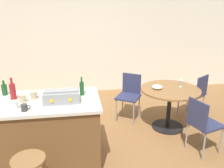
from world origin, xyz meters
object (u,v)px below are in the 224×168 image
Objects in this scene: folding_chair_far at (129,93)px; folding_chair_left at (202,122)px; folding_chair_near at (195,92)px; bottle_0 at (82,88)px; cup_4 at (22,98)px; serving_bowl at (157,87)px; bottle_2 at (13,91)px; wine_glass at (181,81)px; bottle_1 at (4,89)px; toolbox at (62,96)px; cup_0 at (15,105)px; cup_1 at (25,108)px; kitchen_island at (45,132)px; cup_2 at (34,95)px; dining_table at (170,98)px.

folding_chair_far is 1.01× the size of folding_chair_left.
folding_chair_near is 2.41m from bottle_0.
folding_chair_near is 7.32× the size of cup_4.
bottle_2 is at bearing -164.33° from serving_bowl.
folding_chair_far is at bearing 156.06° from wine_glass.
folding_chair_left is 2.82m from bottle_1.
bottle_0 is 1.44m from serving_bowl.
wine_glass is at bearing 87.78° from folding_chair_left.
serving_bowl is (1.55, 0.80, -0.24)m from toolbox.
folding_chair_near is 1.24m from folding_chair_left.
serving_bowl is (1.29, 0.59, -0.26)m from bottle_0.
toolbox is 3.86× the size of cup_0.
folding_chair_far is 4.19× the size of bottle_1.
cup_1 is at bearing -154.17° from toolbox.
bottle_1 is at bearing -169.73° from serving_bowl.
cup_1 is at bearing -119.10° from kitchen_island.
bottle_2 reaches higher than folding_chair_near.
bottle_0 reaches higher than cup_2.
dining_table is at bearing 18.50° from kitchen_island.
toolbox is at bearing -141.90° from bottle_0.
bottle_1 is at bearing 171.48° from folding_chair_left.
bottle_1 reaches higher than cup_2.
cup_0 is at bearing -178.32° from folding_chair_left.
bottle_0 is at bearing -159.79° from dining_table.
bottle_2 reaches higher than dining_table.
cup_2 is 0.81× the size of wine_glass.
cup_1 is (-2.38, -0.17, 0.47)m from folding_chair_left.
dining_table is 2.52m from cup_0.
bottle_2 is (-0.37, 0.10, 0.58)m from kitchen_island.
dining_table is 0.76m from folding_chair_far.
folding_chair_near is at bearing 67.40° from folding_chair_left.
cup_0 reaches higher than cup_1.
cup_4 is (-0.49, 0.08, -0.03)m from toolbox.
cup_2 is 0.65× the size of serving_bowl.
kitchen_island is 12.81× the size of cup_2.
folding_chair_near is 3.00m from cup_2.
bottle_1 is 0.68m from cup_1.
dining_table is 0.31m from serving_bowl.
toolbox is at bearing -17.51° from kitchen_island.
folding_chair_left is 7.76× the size of cup_1.
folding_chair_far is (-1.27, 0.12, 0.01)m from folding_chair_near.
cup_2 is at bearing -176.64° from bottle_0.
dining_table is at bearing 8.65° from bottle_1.
bottle_1 is at bearing -170.16° from wine_glass.
cup_4 is (-0.07, 0.28, 0.01)m from cup_1.
bottle_2 is 0.45m from cup_1.
cup_1 is 2.22m from serving_bowl.
folding_chair_near is 4.12× the size of bottle_1.
bottle_1 is 0.70× the size of bottle_2.
folding_chair_near is at bearing 24.65° from cup_1.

